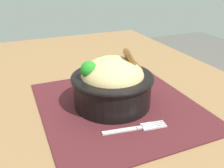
% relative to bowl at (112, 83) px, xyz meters
% --- Properties ---
extents(table, '(1.36, 0.78, 0.75)m').
position_rel_bowl_xyz_m(table, '(0.00, 0.01, -0.13)').
color(table, olive).
rests_on(table, ground_plane).
extents(placemat, '(0.38, 0.35, 0.00)m').
position_rel_bowl_xyz_m(placemat, '(0.01, 0.01, -0.05)').
color(placemat, '#47191E').
rests_on(placemat, table).
extents(bowl, '(0.19, 0.19, 0.13)m').
position_rel_bowl_xyz_m(bowl, '(0.00, 0.00, 0.00)').
color(bowl, black).
rests_on(bowl, placemat).
extents(fork, '(0.03, 0.13, 0.00)m').
position_rel_bowl_xyz_m(fork, '(0.11, 0.01, -0.05)').
color(fork, silver).
rests_on(fork, placemat).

